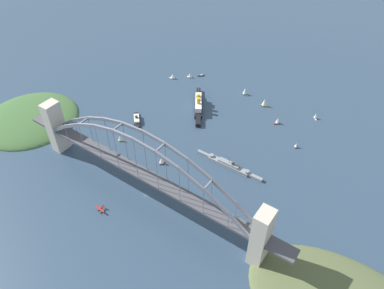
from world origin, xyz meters
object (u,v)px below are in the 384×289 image
(naval_cruiser, at_px, (229,165))
(small_boat_6, at_px, (173,76))
(small_boat_3, at_px, (245,91))
(small_boat_5, at_px, (296,145))
(harbor_arch_bridge, at_px, (142,172))
(small_boat_1, at_px, (316,116))
(seaplane_taxiing_near_bridge, at_px, (101,209))
(small_boat_0, at_px, (190,75))
(small_boat_4, at_px, (120,138))
(small_boat_2, at_px, (278,121))
(small_boat_7, at_px, (201,75))
(small_boat_8, at_px, (264,102))
(ocean_liner, at_px, (198,105))
(small_boat_9, at_px, (162,160))

(naval_cruiser, xyz_separation_m, small_boat_6, (-155.50, 106.36, 1.49))
(small_boat_3, xyz_separation_m, small_boat_6, (-103.05, -22.96, -1.12))
(small_boat_5, bearing_deg, harbor_arch_bridge, -121.86)
(harbor_arch_bridge, height_order, small_boat_6, harbor_arch_bridge)
(small_boat_5, distance_m, small_boat_6, 204.72)
(small_boat_1, xyz_separation_m, small_boat_5, (1.71, -63.20, -0.63))
(seaplane_taxiing_near_bridge, distance_m, small_boat_1, 275.96)
(small_boat_0, height_order, small_boat_6, small_boat_6)
(small_boat_4, xyz_separation_m, small_boat_5, (169.18, 103.90, -1.07))
(small_boat_1, xyz_separation_m, small_boat_4, (-167.47, -167.09, 0.44))
(small_boat_1, xyz_separation_m, small_boat_2, (-33.97, -35.38, 0.22))
(harbor_arch_bridge, bearing_deg, small_boat_3, 91.39)
(small_boat_7, xyz_separation_m, small_boat_8, (106.52, -14.52, 4.53))
(ocean_liner, height_order, small_boat_2, ocean_liner)
(small_boat_3, bearing_deg, small_boat_4, -113.36)
(small_boat_2, relative_size, small_boat_4, 0.94)
(naval_cruiser, relative_size, small_boat_7, 9.28)
(small_boat_1, bearing_deg, small_boat_4, -135.07)
(ocean_liner, height_order, small_boat_8, ocean_liner)
(small_boat_4, height_order, small_boat_7, small_boat_4)
(small_boat_5, relative_size, small_boat_8, 0.59)
(seaplane_taxiing_near_bridge, relative_size, small_boat_5, 1.76)
(small_boat_1, bearing_deg, harbor_arch_bridge, -113.23)
(ocean_liner, xyz_separation_m, small_boat_6, (-69.79, 38.09, -1.42))
(small_boat_9, bearing_deg, harbor_arch_bridge, -71.87)
(harbor_arch_bridge, distance_m, naval_cruiser, 98.40)
(small_boat_6, bearing_deg, small_boat_2, -3.31)
(small_boat_1, height_order, small_boat_4, small_boat_4)
(small_boat_0, height_order, small_boat_7, small_boat_0)
(small_boat_3, bearing_deg, small_boat_1, 1.69)
(ocean_liner, distance_m, small_boat_9, 107.81)
(ocean_liner, bearing_deg, small_boat_4, -110.07)
(small_boat_1, relative_size, small_boat_6, 0.83)
(naval_cruiser, height_order, small_boat_4, naval_cruiser)
(small_boat_9, bearing_deg, small_boat_8, 74.96)
(small_boat_1, xyz_separation_m, small_boat_3, (-96.52, -2.84, 1.41))
(harbor_arch_bridge, relative_size, small_boat_1, 38.41)
(naval_cruiser, height_order, small_boat_3, naval_cruiser)
(small_boat_0, xyz_separation_m, small_boat_9, (75.35, -159.61, 0.39))
(seaplane_taxiing_near_bridge, bearing_deg, small_boat_9, 84.58)
(harbor_arch_bridge, height_order, small_boat_7, harbor_arch_bridge)
(small_boat_3, relative_size, small_boat_7, 1.31)
(naval_cruiser, relative_size, small_boat_0, 8.94)
(small_boat_0, height_order, small_boat_9, small_boat_9)
(small_boat_2, relative_size, small_boat_9, 0.91)
(harbor_arch_bridge, bearing_deg, small_boat_0, 113.79)
(small_boat_0, xyz_separation_m, small_boat_6, (-18.40, -16.41, 0.22))
(small_boat_4, bearing_deg, small_boat_0, 94.96)
(naval_cruiser, xyz_separation_m, small_boat_5, (45.77, 68.97, 0.57))
(naval_cruiser, bearing_deg, harbor_arch_bridge, -120.36)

